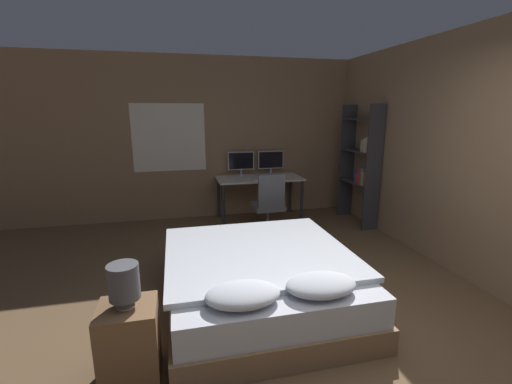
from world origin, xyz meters
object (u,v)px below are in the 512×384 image
nightstand (130,344)px  computer_mouse (279,178)px  monitor_left (241,162)px  monitor_right (271,161)px  bed (260,280)px  desk (259,182)px  office_chair (269,211)px  bedside_lamp (124,282)px  bookshelf (363,162)px  keyboard (263,180)px

nightstand → computer_mouse: computer_mouse is taller
nightstand → monitor_left: 3.90m
monitor_right → computer_mouse: (0.01, -0.48, -0.22)m
bed → monitor_right: monitor_right is taller
monitor_right → desk: bearing=-138.0°
bed → monitor_left: bearing=82.5°
office_chair → bed: bearing=-107.9°
bedside_lamp → bookshelf: size_ratio=0.16×
nightstand → bed: bearing=32.9°
nightstand → desk: (1.73, 3.31, 0.36)m
nightstand → bedside_lamp: bearing=-90.0°
bedside_lamp → keyboard: 3.53m
desk → bed: bearing=-103.8°
bedside_lamp → computer_mouse: size_ratio=4.29×
desk → monitor_right: monitor_right is taller
bedside_lamp → office_chair: 3.10m
bed → computer_mouse: bearing=68.9°
nightstand → office_chair: (1.69, 2.56, 0.08)m
monitor_left → bookshelf: size_ratio=0.24×
bed → bedside_lamp: 1.39m
bedside_lamp → keyboard: size_ratio=0.81×
nightstand → monitor_right: monitor_right is taller
bed → monitor_left: (0.37, 2.84, 0.70)m
desk → monitor_left: 0.48m
monitor_left → bedside_lamp: bearing=-112.4°
office_chair → computer_mouse: bearing=58.3°
monitor_right → bed: bearing=-107.7°
bedside_lamp → keyboard: (1.73, 3.07, -0.00)m
nightstand → monitor_right: size_ratio=1.24×
computer_mouse → office_chair: (-0.31, -0.51, -0.38)m
bookshelf → computer_mouse: bearing=163.7°
bookshelf → bed: bearing=-137.6°
bedside_lamp → desk: bedside_lamp is taller
bedside_lamp → monitor_left: 3.85m
keyboard → desk: bearing=90.0°
bookshelf → office_chair: bearing=-175.0°
nightstand → keyboard: (1.73, 3.07, 0.46)m
bed → bookshelf: 3.05m
bed → bedside_lamp: size_ratio=6.35×
bed → monitor_left: 2.95m
monitor_right → keyboard: (-0.27, -0.48, -0.23)m
bedside_lamp → monitor_right: 4.08m
bed → bookshelf: bearing=42.4°
desk → monitor_left: monitor_left is taller
monitor_left → monitor_right: 0.53m
computer_mouse → bookshelf: 1.35m
monitor_right → monitor_left: bearing=180.0°
bed → nightstand: bed is taller
nightstand → office_chair: size_ratio=0.60×
monitor_left → monitor_right: size_ratio=1.00×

